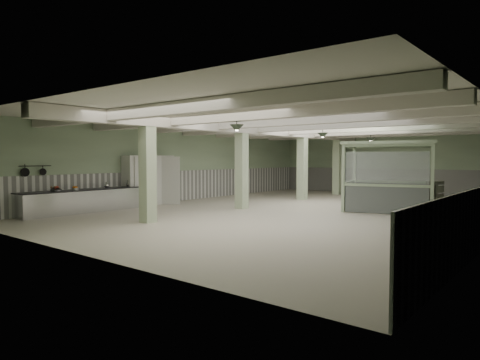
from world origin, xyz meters
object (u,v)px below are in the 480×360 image
Objects in this scene: walkin_cooler at (149,180)px; prep_counter at (86,201)px; guard_booth at (389,165)px; filing_cabinet at (435,198)px.

prep_counter is at bearing -88.51° from walkin_cooler.
prep_counter is 12.26m from guard_booth.
filing_cabinet is (10.92, 8.03, 0.17)m from prep_counter.
guard_booth is (9.23, 4.82, 0.71)m from walkin_cooler.
guard_booth reaches higher than prep_counter.
filing_cabinet reaches higher than prep_counter.
guard_booth reaches higher than filing_cabinet.
guard_booth reaches higher than walkin_cooler.
prep_counter is 13.55m from filing_cabinet.
guard_booth is 3.25× the size of filing_cabinet.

